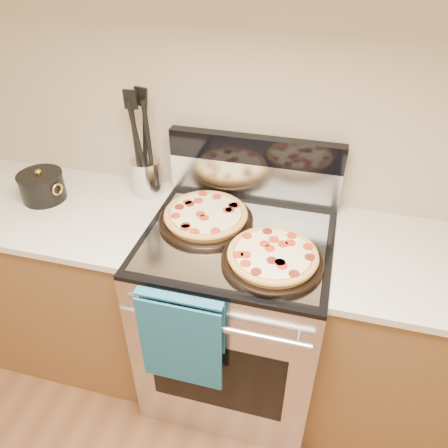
% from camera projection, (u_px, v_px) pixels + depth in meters
% --- Properties ---
extents(wall_back, '(4.00, 0.00, 4.00)m').
position_uv_depth(wall_back, '(259.00, 103.00, 1.78)').
color(wall_back, tan).
rests_on(wall_back, ground).
extents(range_body, '(0.76, 0.68, 0.90)m').
position_uv_depth(range_body, '(236.00, 317.00, 2.04)').
color(range_body, '#B7B7BC').
rests_on(range_body, ground).
extents(oven_window, '(0.56, 0.01, 0.40)m').
position_uv_depth(oven_window, '(216.00, 377.00, 1.77)').
color(oven_window, black).
rests_on(oven_window, range_body).
extents(cooktop, '(0.76, 0.68, 0.02)m').
position_uv_depth(cooktop, '(237.00, 239.00, 1.76)').
color(cooktop, black).
rests_on(cooktop, range_body).
extents(backsplash_lower, '(0.76, 0.06, 0.18)m').
position_uv_depth(backsplash_lower, '(254.00, 180.00, 1.95)').
color(backsplash_lower, silver).
rests_on(backsplash_lower, cooktop).
extents(backsplash_upper, '(0.76, 0.06, 0.12)m').
position_uv_depth(backsplash_upper, '(255.00, 150.00, 1.86)').
color(backsplash_upper, black).
rests_on(backsplash_upper, backsplash_lower).
extents(oven_handle, '(0.70, 0.03, 0.03)m').
position_uv_depth(oven_handle, '(212.00, 327.00, 1.54)').
color(oven_handle, silver).
rests_on(oven_handle, range_body).
extents(dish_towel, '(0.32, 0.05, 0.42)m').
position_uv_depth(dish_towel, '(182.00, 338.00, 1.62)').
color(dish_towel, '#18577B').
rests_on(dish_towel, oven_handle).
extents(foil_sheet, '(0.70, 0.55, 0.01)m').
position_uv_depth(foil_sheet, '(236.00, 241.00, 1.73)').
color(foil_sheet, gray).
rests_on(foil_sheet, cooktop).
extents(cabinet_left, '(1.00, 0.62, 0.88)m').
position_uv_depth(cabinet_left, '(71.00, 281.00, 2.25)').
color(cabinet_left, brown).
rests_on(cabinet_left, ground).
extents(countertop_left, '(1.02, 0.64, 0.03)m').
position_uv_depth(countertop_left, '(51.00, 207.00, 1.98)').
color(countertop_left, beige).
rests_on(countertop_left, cabinet_left).
extents(cabinet_right, '(1.00, 0.62, 0.88)m').
position_uv_depth(cabinet_right, '(435.00, 353.00, 1.88)').
color(cabinet_right, brown).
rests_on(cabinet_right, ground).
extents(pepperoni_pizza_back, '(0.39, 0.39, 0.05)m').
position_uv_depth(pepperoni_pizza_back, '(206.00, 217.00, 1.82)').
color(pepperoni_pizza_back, '#A97633').
rests_on(pepperoni_pizza_back, foil_sheet).
extents(pepperoni_pizza_front, '(0.48, 0.48, 0.05)m').
position_uv_depth(pepperoni_pizza_front, '(273.00, 257.00, 1.61)').
color(pepperoni_pizza_front, '#A97633').
rests_on(pepperoni_pizza_front, foil_sheet).
extents(utensil_crock, '(0.17, 0.17, 0.17)m').
position_uv_depth(utensil_crock, '(147.00, 177.00, 2.00)').
color(utensil_crock, silver).
rests_on(utensil_crock, countertop_left).
extents(saucepan, '(0.24, 0.24, 0.12)m').
position_uv_depth(saucepan, '(43.00, 187.00, 1.98)').
color(saucepan, black).
rests_on(saucepan, countertop_left).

